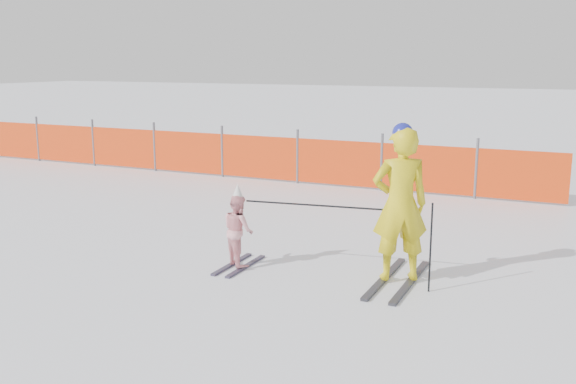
# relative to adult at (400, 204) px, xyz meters

# --- Properties ---
(ground) EXTENTS (120.00, 120.00, 0.00)m
(ground) POSITION_rel_adult_xyz_m (-1.65, -0.30, -1.02)
(ground) COLOR white
(ground) RESTS_ON ground
(adult) EXTENTS (0.85, 1.73, 2.05)m
(adult) POSITION_rel_adult_xyz_m (0.00, 0.00, 0.00)
(adult) COLOR black
(adult) RESTS_ON ground
(child) EXTENTS (0.61, 1.03, 1.17)m
(child) POSITION_rel_adult_xyz_m (-2.16, -0.32, -0.49)
(child) COLOR black
(child) RESTS_ON ground
(ski_poles) EXTENTS (2.50, 0.31, 1.12)m
(ski_poles) POSITION_rel_adult_xyz_m (-0.52, -0.17, -0.23)
(ski_poles) COLOR black
(ski_poles) RESTS_ON ground
(safety_fence) EXTENTS (15.81, 0.06, 1.25)m
(safety_fence) POSITION_rel_adult_xyz_m (-6.09, 5.59, -0.47)
(safety_fence) COLOR #595960
(safety_fence) RESTS_ON ground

